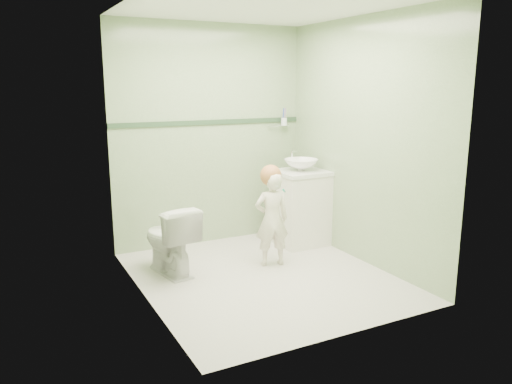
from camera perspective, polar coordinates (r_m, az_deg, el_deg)
ground at (r=4.76m, az=0.84°, el=-9.56°), size 2.50×2.50×0.00m
room_shell at (r=4.45m, az=0.89°, el=4.92°), size 2.50×2.54×2.40m
trim_stripe at (r=5.56m, az=-5.22°, el=7.88°), size 2.20×0.02×0.05m
vanity at (r=5.62m, az=5.04°, el=-1.89°), size 0.52×0.50×0.80m
counter at (r=5.53m, az=5.12°, el=2.23°), size 0.54×0.52×0.04m
basin at (r=5.52m, az=5.13°, el=3.09°), size 0.37×0.37×0.13m
faucet at (r=5.66m, az=4.14°, el=4.15°), size 0.03×0.13×0.18m
cup_holder at (r=5.90m, az=3.12°, el=7.96°), size 0.26×0.07×0.21m
toilet at (r=4.81m, az=-9.80°, el=-5.31°), size 0.48×0.71×0.66m
toddler at (r=4.92m, az=1.80°, el=-3.10°), size 0.38×0.29×0.93m
hair_cap at (r=4.84m, az=1.69°, el=1.89°), size 0.21×0.21×0.21m
teal_toothbrush at (r=4.75m, az=3.11°, el=0.19°), size 0.11×0.14×0.08m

